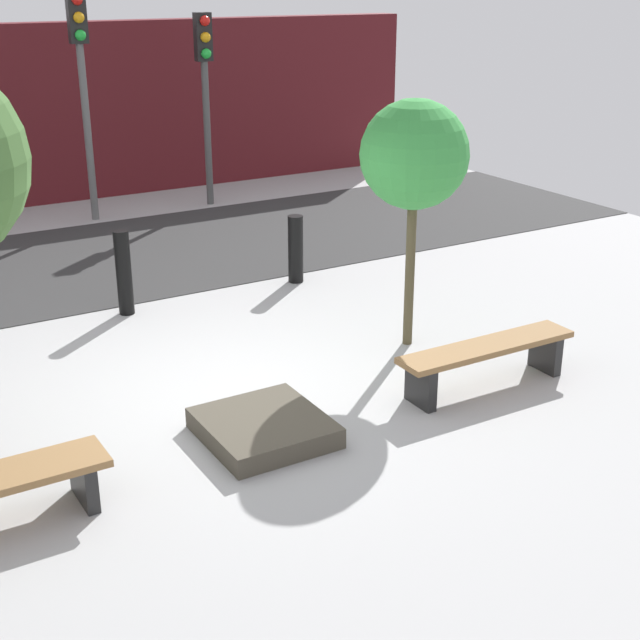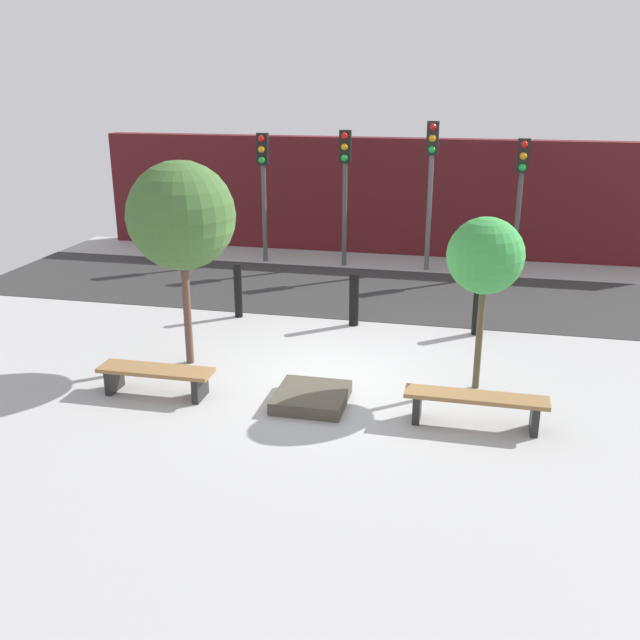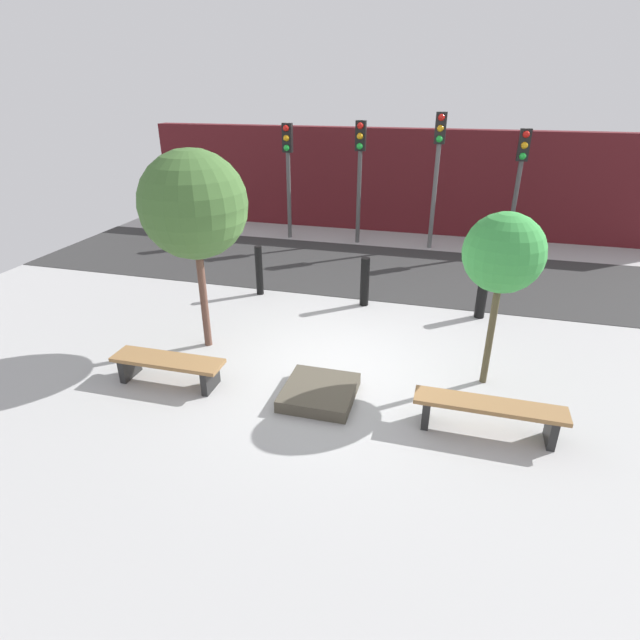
# 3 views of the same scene
# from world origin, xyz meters

# --- Properties ---
(ground_plane) EXTENTS (18.00, 18.00, 0.00)m
(ground_plane) POSITION_xyz_m (0.00, 0.00, 0.00)
(ground_plane) COLOR #A5A5A5
(road_strip) EXTENTS (18.00, 3.98, 0.01)m
(road_strip) POSITION_xyz_m (0.00, 4.91, 0.01)
(road_strip) COLOR #2F2F2F
(road_strip) RESTS_ON ground
(building_facade) EXTENTS (16.20, 0.50, 3.06)m
(building_facade) POSITION_xyz_m (0.00, 8.87, 1.53)
(building_facade) COLOR #511419
(building_facade) RESTS_ON ground
(bench_left) EXTENTS (1.75, 0.47, 0.42)m
(bench_left) POSITION_xyz_m (-2.36, -1.12, 0.31)
(bench_left) COLOR black
(bench_left) RESTS_ON ground
(bench_right) EXTENTS (1.94, 0.40, 0.46)m
(bench_right) POSITION_xyz_m (2.36, -1.12, 0.34)
(bench_right) COLOR black
(bench_right) RESTS_ON ground
(planter_bed) EXTENTS (1.03, 1.08, 0.19)m
(planter_bed) POSITION_xyz_m (0.00, -0.92, 0.09)
(planter_bed) COLOR #484237
(planter_bed) RESTS_ON ground
(tree_behind_left_bench) EXTENTS (1.73, 1.73, 3.36)m
(tree_behind_left_bench) POSITION_xyz_m (-2.36, 0.18, 2.49)
(tree_behind_left_bench) COLOR brown
(tree_behind_left_bench) RESTS_ON ground
(tree_behind_right_bench) EXTENTS (1.13, 1.13, 2.67)m
(tree_behind_right_bench) POSITION_xyz_m (2.36, 0.18, 2.08)
(tree_behind_right_bench) COLOR #4E462E
(tree_behind_right_bench) RESTS_ON ground
(bollard_far_left) EXTENTS (0.16, 0.16, 1.09)m
(bollard_far_left) POSITION_xyz_m (-2.34, 2.67, 0.55)
(bollard_far_left) COLOR black
(bollard_far_left) RESTS_ON ground
(bollard_left) EXTENTS (0.19, 0.19, 1.03)m
(bollard_left) POSITION_xyz_m (0.00, 2.67, 0.52)
(bollard_left) COLOR black
(bollard_left) RESTS_ON ground
(bollard_center) EXTENTS (0.20, 0.20, 0.90)m
(bollard_center) POSITION_xyz_m (2.34, 2.67, 0.45)
(bollard_center) COLOR black
(bollard_center) RESTS_ON ground
(traffic_light_west) EXTENTS (0.28, 0.27, 3.25)m
(traffic_light_west) POSITION_xyz_m (-3.14, 7.18, 2.26)
(traffic_light_west) COLOR #4C4C4C
(traffic_light_west) RESTS_ON ground
(traffic_light_mid_west) EXTENTS (0.28, 0.27, 3.35)m
(traffic_light_mid_west) POSITION_xyz_m (-1.05, 7.18, 2.33)
(traffic_light_mid_west) COLOR #494949
(traffic_light_mid_west) RESTS_ON ground
(traffic_light_mid_east) EXTENTS (0.28, 0.27, 3.59)m
(traffic_light_mid_east) POSITION_xyz_m (1.05, 7.18, 2.48)
(traffic_light_mid_east) COLOR #5C5C5C
(traffic_light_mid_east) RESTS_ON ground
(traffic_light_east) EXTENTS (0.28, 0.27, 3.23)m
(traffic_light_east) POSITION_xyz_m (3.14, 7.18, 2.25)
(traffic_light_east) COLOR #494949
(traffic_light_east) RESTS_ON ground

